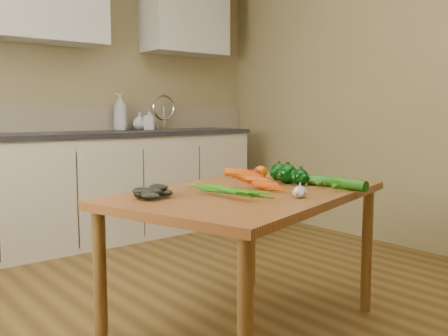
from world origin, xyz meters
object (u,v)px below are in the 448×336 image
at_px(soap_bottle_b, 149,119).
at_px(pepper_c, 301,177).
at_px(tomato_c, 261,172).
at_px(carrot_bunch, 246,185).
at_px(pepper_b, 279,172).
at_px(tomato_b, 244,174).
at_px(soap_bottle_c, 140,121).
at_px(leafy_greens, 151,187).
at_px(garlic_bulb, 300,192).
at_px(zucchini_b, 348,184).
at_px(tomato_a, 254,176).
at_px(zucchini_a, 326,181).
at_px(pepper_a, 288,174).
at_px(table, 249,207).
at_px(soap_bottle_a, 120,112).

distance_m(soap_bottle_b, pepper_c, 2.25).
bearing_deg(tomato_c, carrot_bunch, -141.13).
height_order(pepper_b, tomato_b, pepper_b).
height_order(soap_bottle_c, leafy_greens, soap_bottle_c).
relative_size(garlic_bulb, zucchini_b, 0.31).
bearing_deg(garlic_bulb, tomato_b, 70.88).
bearing_deg(zucchini_b, pepper_b, 92.09).
xyz_separation_m(soap_bottle_b, tomato_a, (-0.58, -2.00, -0.26)).
distance_m(soap_bottle_c, pepper_c, 2.34).
distance_m(leafy_greens, zucchini_a, 0.88).
height_order(leafy_greens, pepper_a, pepper_a).
bearing_deg(pepper_c, tomato_a, 127.80).
relative_size(leafy_greens, garlic_bulb, 3.09).
height_order(leafy_greens, tomato_c, leafy_greens).
bearing_deg(soap_bottle_c, tomato_b, 29.04).
xyz_separation_m(garlic_bulb, tomato_a, (0.14, 0.44, 0.01)).
relative_size(pepper_c, zucchini_a, 0.45).
height_order(pepper_b, zucchini_a, pepper_b).
distance_m(zucchini_a, zucchini_b, 0.14).
xyz_separation_m(soap_bottle_b, tomato_c, (-0.41, -1.87, -0.26)).
bearing_deg(pepper_c, table, 174.22).
bearing_deg(tomato_a, soap_bottle_a, 80.53).
xyz_separation_m(table, pepper_b, (0.36, 0.16, 0.12)).
relative_size(soap_bottle_b, garlic_bulb, 3.14).
bearing_deg(table, pepper_b, 8.98).
distance_m(leafy_greens, tomato_b, 0.73).
xyz_separation_m(carrot_bunch, tomato_a, (0.21, 0.18, 0.01)).
height_order(soap_bottle_b, zucchini_a, soap_bottle_b).
bearing_deg(garlic_bulb, carrot_bunch, 106.39).
distance_m(soap_bottle_b, tomato_b, 1.94).
bearing_deg(garlic_bulb, pepper_c, 41.81).
height_order(pepper_a, tomato_b, pepper_a).
distance_m(tomato_a, tomato_c, 0.21).
height_order(table, tomato_a, tomato_a).
height_order(carrot_bunch, zucchini_b, carrot_bunch).
height_order(soap_bottle_c, garlic_bulb, soap_bottle_c).
distance_m(soap_bottle_c, carrot_bunch, 2.42).
bearing_deg(soap_bottle_b, pepper_a, -59.05).
bearing_deg(pepper_a, soap_bottle_a, 84.39).
xyz_separation_m(soap_bottle_a, tomato_b, (-0.29, -1.96, -0.33)).
relative_size(tomato_c, zucchini_a, 0.42).
relative_size(soap_bottle_b, zucchini_b, 0.98).
distance_m(leafy_greens, tomato_a, 0.64).
bearing_deg(table, carrot_bunch, -167.09).
bearing_deg(soap_bottle_a, pepper_a, 55.34).
bearing_deg(tomato_c, leafy_greens, -167.50).
bearing_deg(zucchini_a, zucchini_b, -91.21).
height_order(table, soap_bottle_b, soap_bottle_b).
bearing_deg(tomato_c, pepper_a, -98.57).
height_order(tomato_a, tomato_b, tomato_a).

